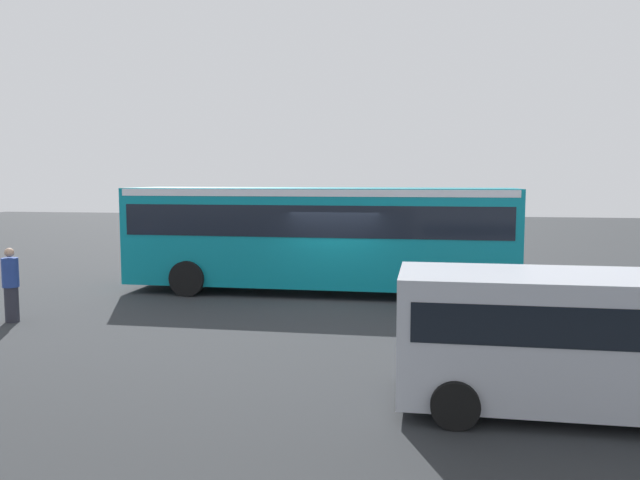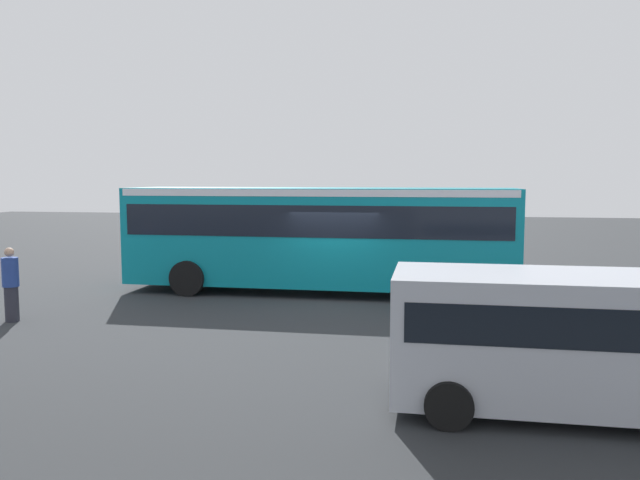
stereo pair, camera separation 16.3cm
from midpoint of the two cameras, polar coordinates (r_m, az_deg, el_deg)
ground at (r=17.83m, az=1.67°, el=-5.43°), size 80.00×80.00×0.00m
city_bus at (r=18.64m, az=0.11°, el=0.91°), size 11.54×2.85×3.15m
parked_van at (r=9.88m, az=21.47°, el=-7.94°), size 4.80×2.17×2.05m
pedestrian at (r=16.66m, az=-26.24°, el=-3.72°), size 0.38×0.38×1.79m
lane_dash_leftmost at (r=20.38m, az=14.07°, el=-4.19°), size 2.00×0.20×0.01m
lane_dash_left at (r=20.49m, az=2.81°, el=-3.97°), size 2.00×0.20×0.01m
lane_dash_centre at (r=21.37m, az=-7.90°, el=-3.61°), size 2.00×0.20×0.01m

